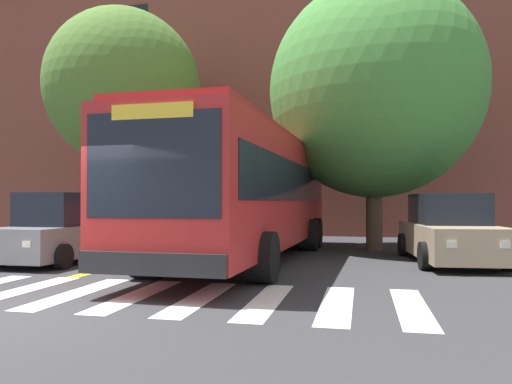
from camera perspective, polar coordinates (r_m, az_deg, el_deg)
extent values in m
plane|color=#303033|center=(7.98, -25.89, -12.56)|extent=(120.00, 120.00, 0.00)
cube|color=white|center=(10.03, -25.29, -10.14)|extent=(0.53, 3.03, 0.01)
cube|color=white|center=(9.40, -19.76, -10.79)|extent=(0.53, 3.03, 0.01)
cube|color=white|center=(8.87, -13.47, -11.42)|extent=(0.53, 3.03, 0.01)
cube|color=white|center=(8.46, -6.46, -11.95)|extent=(0.53, 3.03, 0.01)
cube|color=white|center=(8.18, 1.17, -12.34)|extent=(0.53, 3.03, 0.01)
cube|color=white|center=(8.05, 9.21, -12.51)|extent=(0.53, 3.03, 0.01)
cube|color=white|center=(8.08, 17.37, -12.44)|extent=(0.53, 3.03, 0.01)
cube|color=gold|center=(22.72, -2.97, -5.06)|extent=(0.12, 36.00, 0.01)
cube|color=gold|center=(22.68, -2.58, -5.07)|extent=(0.12, 36.00, 0.01)
cube|color=#B22323|center=(13.72, -0.62, -0.04)|extent=(2.78, 12.25, 2.80)
cube|color=black|center=(13.46, 4.63, 1.18)|extent=(0.26, 11.22, 1.01)
cube|color=black|center=(14.11, -5.64, 1.08)|extent=(0.26, 11.22, 1.01)
cube|color=black|center=(7.98, -11.83, 3.09)|extent=(2.28, 0.07, 1.68)
cube|color=yellow|center=(8.08, -11.82, 9.04)|extent=(1.39, 0.06, 0.24)
cube|color=#232326|center=(8.00, -11.96, -8.07)|extent=(2.48, 0.15, 0.36)
cube|color=maroon|center=(13.83, -0.62, 6.10)|extent=(2.62, 11.75, 0.16)
cylinder|color=black|center=(9.82, 0.61, -7.46)|extent=(0.58, 1.03, 1.02)
cylinder|color=black|center=(10.64, -12.24, -6.94)|extent=(0.58, 1.03, 1.02)
cylinder|color=black|center=(16.21, 6.00, -4.90)|extent=(0.58, 1.03, 1.02)
cylinder|color=black|center=(16.73, -2.25, -4.79)|extent=(0.58, 1.03, 1.02)
cylinder|color=black|center=(17.30, 6.52, -4.66)|extent=(0.58, 1.03, 1.02)
cylinder|color=black|center=(17.78, -1.25, -4.56)|extent=(0.58, 1.03, 1.02)
cube|color=slate|center=(14.16, -21.14, -5.17)|extent=(1.74, 4.11, 0.80)
cube|color=black|center=(14.15, -21.03, -1.82)|extent=(1.54, 2.27, 0.85)
cube|color=white|center=(12.20, -24.75, -5.45)|extent=(0.20, 0.04, 0.14)
cylinder|color=black|center=(12.66, -21.23, -6.89)|extent=(0.23, 0.60, 0.60)
cylinder|color=black|center=(13.71, -27.17, -6.39)|extent=(0.23, 0.60, 0.60)
cylinder|color=black|center=(14.79, -15.57, -6.06)|extent=(0.23, 0.60, 0.60)
cylinder|color=black|center=(15.70, -21.09, -5.73)|extent=(0.23, 0.60, 0.60)
cube|color=tan|center=(13.94, 21.19, -5.13)|extent=(2.27, 4.91, 0.82)
cube|color=black|center=(14.04, 21.03, -1.81)|extent=(1.84, 2.43, 0.79)
cube|color=white|center=(11.80, 26.60, -5.45)|extent=(0.20, 0.06, 0.14)
cube|color=white|center=(11.48, 21.50, -5.61)|extent=(0.20, 0.06, 0.14)
cylinder|color=black|center=(12.82, 26.84, -6.64)|extent=(0.29, 0.68, 0.66)
cylinder|color=black|center=(12.33, 18.70, -6.92)|extent=(0.29, 0.68, 0.66)
cylinder|color=black|center=(15.61, 23.17, -5.63)|extent=(0.29, 0.68, 0.66)
cylinder|color=black|center=(15.21, 16.46, -5.80)|extent=(0.29, 0.68, 0.66)
cylinder|color=brown|center=(16.73, 13.36, -2.65)|extent=(0.53, 0.53, 2.25)
ellipsoid|color=#428438|center=(17.12, 13.30, 11.34)|extent=(9.64, 9.52, 7.10)
cylinder|color=brown|center=(20.50, -14.80, -0.68)|extent=(0.64, 0.64, 3.43)
ellipsoid|color=#4C752D|center=(20.98, -14.75, 11.37)|extent=(7.01, 7.60, 6.28)
cube|color=brown|center=(27.67, 0.08, 9.38)|extent=(39.53, 7.53, 13.20)
cube|color=black|center=(25.46, -13.52, 2.83)|extent=(1.10, 0.06, 1.40)
cube|color=black|center=(22.83, 10.96, 3.26)|extent=(1.10, 0.06, 1.40)
cube|color=black|center=(25.96, -13.49, 10.99)|extent=(1.10, 0.06, 1.40)
cube|color=black|center=(23.39, 10.93, 12.32)|extent=(1.10, 0.06, 1.40)
cube|color=black|center=(26.97, -13.46, 18.70)|extent=(1.10, 0.06, 1.40)
cube|color=black|center=(24.51, 10.90, 20.76)|extent=(1.10, 0.06, 1.40)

